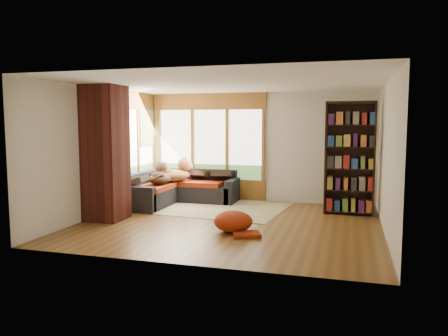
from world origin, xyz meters
The scene contains 17 objects.
floor centered at (0.00, 0.00, 0.00)m, with size 5.50×5.50×0.00m, color brown.
ceiling centered at (0.00, 0.00, 2.60)m, with size 5.50×5.50×0.00m, color white.
wall_back centered at (0.00, 2.50, 1.30)m, with size 5.50×0.04×2.60m, color silver.
wall_front centered at (0.00, -2.50, 1.30)m, with size 5.50×0.04×2.60m, color silver.
wall_left centered at (-2.75, 0.00, 1.30)m, with size 0.04×5.00×2.60m, color silver.
wall_right centered at (2.75, 0.00, 1.30)m, with size 0.04×5.00×2.60m, color silver.
windows_back centered at (-1.20, 2.47, 1.35)m, with size 2.82×0.10×1.90m.
windows_left centered at (-2.72, 1.20, 1.35)m, with size 0.10×2.62×1.90m.
roller_blind centered at (-2.69, 2.03, 1.75)m, with size 0.03×0.72×0.90m, color #829553.
brick_chimney centered at (-2.40, -0.35, 1.30)m, with size 0.70×0.70×2.60m, color #471914.
sectional_sofa centered at (-1.95, 1.70, 0.30)m, with size 2.20×2.20×0.80m.
area_rug centered at (-0.71, 1.37, 0.01)m, with size 3.03×2.32×0.01m, color beige.
bookshelf centered at (2.14, 1.47, 1.16)m, with size 0.99×0.33×2.32m.
pouf centered at (0.23, -0.61, 0.19)m, with size 0.68×0.68×0.37m, color #992F14.
dog_tan centered at (-1.81, 1.73, 0.79)m, with size 0.98×1.00×0.49m.
dog_brindle centered at (-2.01, 1.30, 0.75)m, with size 0.64×0.85×0.43m.
throw_pillows centered at (-1.92, 1.85, 0.79)m, with size 1.98×1.68×0.45m.
Camera 1 is at (2.14, -7.79, 1.90)m, focal length 35.00 mm.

